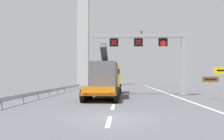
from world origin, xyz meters
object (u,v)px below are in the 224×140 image
at_px(heavy_haul_truck_orange, 107,78).
at_px(tourist_info_sign_brown, 210,82).
at_px(bridge_pylon_distant, 83,11).
at_px(overhead_lane_gantry, 152,46).

distance_m(heavy_haul_truck_orange, tourist_info_sign_brown, 10.73).
xyz_separation_m(tourist_info_sign_brown, bridge_pylon_distant, (-18.00, 35.60, 17.59)).
height_order(heavy_haul_truck_orange, tourist_info_sign_brown, heavy_haul_truck_orange).
bearing_deg(overhead_lane_gantry, heavy_haul_truck_orange, -176.26).
bearing_deg(bridge_pylon_distant, heavy_haul_truck_orange, -75.31).
relative_size(heavy_haul_truck_orange, bridge_pylon_distant, 0.38).
height_order(tourist_info_sign_brown, bridge_pylon_distant, bridge_pylon_distant).
distance_m(overhead_lane_gantry, bridge_pylon_distant, 36.28).
xyz_separation_m(overhead_lane_gantry, heavy_haul_truck_orange, (-5.11, -0.33, -3.67)).
height_order(overhead_lane_gantry, heavy_haul_truck_orange, overhead_lane_gantry).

